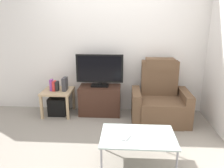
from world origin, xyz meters
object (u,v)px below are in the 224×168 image
Objects in this scene: side_table at (58,94)px; game_console at (65,84)px; book_rightmost at (57,86)px; subwoofer_box at (59,106)px; tv_stand at (100,100)px; cell_phone at (126,137)px; book_middle at (54,86)px; television at (100,70)px; book_leftmost at (51,85)px; coffee_table at (138,137)px; recliner_armchair at (160,100)px.

game_console is at bearing 3.95° from side_table.
book_rightmost reaches higher than side_table.
side_table reaches higher than subwoofer_box.
tv_stand reaches higher than cell_phone.
book_middle is at bearing -174.59° from tv_stand.
television reaches higher than subwoofer_box.
side_table is 1.62× the size of subwoofer_box.
book_leftmost is (-0.89, -0.08, 0.31)m from tv_stand.
game_console reaches higher than book_leftmost.
coffee_table is at bearing -45.59° from subwoofer_box.
subwoofer_box is (-1.88, 0.15, -0.21)m from recliner_armchair.
tv_stand is 1.11m from recliner_armchair.
book_leftmost is 1.17× the size of book_middle.
side_table is 0.60× the size of coffee_table.
television is (0.00, 0.02, 0.58)m from tv_stand.
subwoofer_box is (-0.79, -0.08, -0.69)m from television.
side_table reaches higher than cell_phone.
television is 0.96× the size of coffee_table.
book_leftmost is at bearing -168.69° from subwoofer_box.
recliner_armchair is 1.20× the size of coffee_table.
tv_stand is 0.85× the size of coffee_table.
television is 1.05m from subwoofer_box.
tv_stand reaches higher than side_table.
book_rightmost is (0.01, -0.02, 0.16)m from side_table.
book_leftmost is at bearing -173.02° from game_console.
tv_stand is 3.63× the size of book_leftmost.
book_leftmost is at bearing -168.69° from side_table.
book_middle reaches higher than coffee_table.
book_middle is 0.75× the size of game_console.
book_middle reaches higher than book_rightmost.
tv_stand is 0.94m from book_leftmost.
coffee_table is (1.42, -1.45, 0.20)m from subwoofer_box.
book_leftmost reaches higher than tv_stand.
cell_phone is at bearing -107.68° from recliner_armchair.
coffee_table is at bearing -103.24° from recliner_armchair.
side_table is 0.23m from subwoofer_box.
game_console reaches higher than book_rightmost.
recliner_armchair is 1.49m from cell_phone.
side_table is (-1.88, 0.15, 0.02)m from recliner_armchair.
recliner_armchair is (1.09, -0.23, -0.48)m from television.
subwoofer_box is at bearing 146.31° from side_table.
game_console reaches higher than subwoofer_box.
recliner_armchair is at bearing 70.94° from coffee_table.
book_middle is at bearing 135.72° from coffee_table.
subwoofer_box is at bearing 155.66° from cell_phone.
cell_phone is at bearing -72.89° from television.
coffee_table is (0.64, -1.53, -0.49)m from television.
book_rightmost is at bearing 155.87° from cell_phone.
book_rightmost is (0.01, -0.02, 0.39)m from subwoofer_box.
subwoofer_box is 0.45m from game_console.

